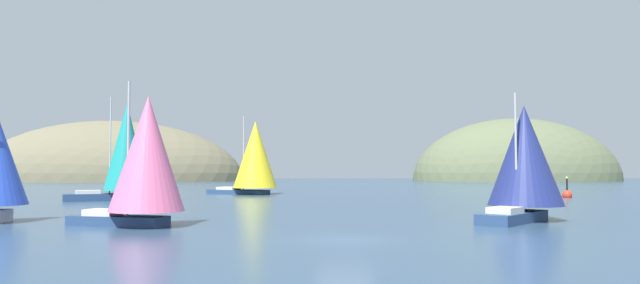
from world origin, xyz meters
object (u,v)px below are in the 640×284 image
(sailboat_teal_sail, at_px, (125,149))
(sailboat_pink_spinnaker, at_px, (146,157))
(channel_buoy, at_px, (567,194))
(sailboat_navy_sail, at_px, (524,159))
(sailboat_yellow_sail, at_px, (254,156))

(sailboat_teal_sail, relative_size, sailboat_pink_spinnaker, 1.30)
(sailboat_pink_spinnaker, bearing_deg, sailboat_teal_sail, 109.14)
(sailboat_teal_sail, distance_m, sailboat_pink_spinnaker, 29.33)
(sailboat_teal_sail, distance_m, channel_buoy, 49.49)
(sailboat_navy_sail, distance_m, sailboat_teal_sail, 40.90)
(sailboat_yellow_sail, distance_m, channel_buoy, 38.14)
(sailboat_yellow_sail, xyz_separation_m, sailboat_pink_spinnaker, (-2.86, -41.32, -1.01))
(sailboat_yellow_sail, distance_m, sailboat_pink_spinnaker, 41.43)
(sailboat_navy_sail, distance_m, channel_buoy, 33.22)
(sailboat_navy_sail, xyz_separation_m, sailboat_yellow_sail, (-20.14, 38.29, 1.06))
(sailboat_teal_sail, xyz_separation_m, sailboat_pink_spinnaker, (9.60, -27.68, -1.39))
(sailboat_navy_sail, bearing_deg, sailboat_pink_spinnaker, -172.50)
(sailboat_yellow_sail, height_order, channel_buoy, sailboat_yellow_sail)
(sailboat_navy_sail, relative_size, sailboat_teal_sail, 0.74)
(sailboat_pink_spinnaker, height_order, channel_buoy, sailboat_pink_spinnaker)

